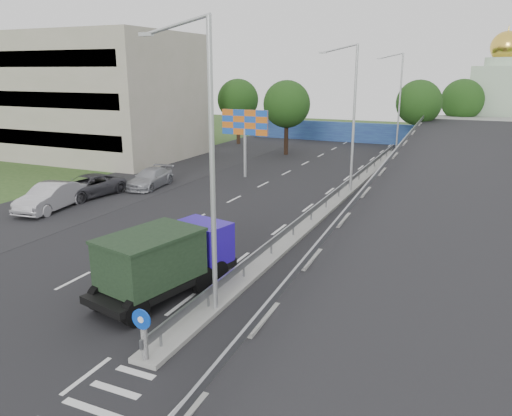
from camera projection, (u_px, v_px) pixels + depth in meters
The scene contains 22 objects.
ground at pixel (95, 408), 13.06m from camera, with size 160.00×160.00×0.00m, color #2D4C1E.
road_surface at pixel (276, 209), 31.82m from camera, with size 26.00×90.00×0.04m, color black.
parking_strip at pixel (114, 189), 36.97m from camera, with size 8.00×90.00×0.05m, color black.
median at pixel (339, 198), 34.11m from camera, with size 1.00×44.00×0.20m, color gray.
overpass_ramp at pixel (459, 184), 30.70m from camera, with size 10.00×50.00×3.50m.
median_guardrail at pixel (339, 189), 33.94m from camera, with size 0.09×44.00×0.71m.
sign_bollard at pixel (144, 334), 14.69m from camera, with size 0.64×0.23×1.67m.
lamp_post_near at pixel (207, 155), 16.73m from camera, with size 2.74×0.18×10.08m.
lamp_post_mid at pixel (352, 111), 34.30m from camera, with size 2.74×0.18×10.08m.
lamp_post_far at pixel (398, 97), 51.87m from camera, with size 2.74×0.18×10.08m.
beige_building at pixel (78, 96), 51.46m from camera, with size 24.00×14.00×12.00m, color #9F9B85.
blue_wall at pixel (368, 133), 60.00m from camera, with size 30.00×0.50×2.40m, color navy.
church at pixel (500, 98), 60.38m from camera, with size 7.00×7.00×13.80m.
billboard at pixel (245, 126), 40.10m from camera, with size 4.00×0.24×5.50m.
tree_left_mid at pixel (287, 104), 50.77m from camera, with size 4.80×4.80×7.60m.
tree_median_far at pixel (419, 103), 53.04m from camera, with size 4.80×4.80×7.60m.
tree_left_far at pixel (238, 100), 58.34m from camera, with size 4.80×4.80×7.60m.
tree_ramp_far at pixel (462, 100), 57.61m from camera, with size 4.80×4.80×7.60m.
dump_truck at pixel (166, 259), 19.29m from camera, with size 3.50×6.49×2.71m.
parked_car_b at pixel (51, 197), 31.34m from camera, with size 1.81×5.18×1.71m, color #B2B0B6.
parked_car_c at pixel (87, 186), 34.56m from camera, with size 2.53×5.48×1.52m, color #35353A.
parked_car_d at pixel (150, 178), 37.46m from camera, with size 1.97×4.85×1.41m, color #9B9DA4.
Camera 1 is at (8.44, -8.46, 8.55)m, focal length 35.00 mm.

